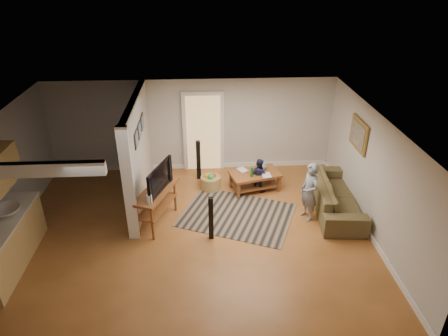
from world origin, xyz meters
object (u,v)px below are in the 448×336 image
at_px(sofa, 334,208).
at_px(speaker_left, 211,218).
at_px(coffee_table, 255,176).
at_px(toy_basket, 211,182).
at_px(tv_console, 156,194).
at_px(child, 306,218).
at_px(toddler, 258,190).
at_px(speaker_right, 198,160).

height_order(sofa, speaker_left, speaker_left).
relative_size(coffee_table, toy_basket, 2.67).
bearing_deg(speaker_left, tv_console, 155.06).
bearing_deg(coffee_table, child, -52.95).
relative_size(sofa, child, 1.76).
xyz_separation_m(speaker_left, child, (2.17, 0.60, -0.49)).
xyz_separation_m(tv_console, toddler, (2.38, 1.29, -0.76)).
bearing_deg(toddler, speaker_right, 14.19).
height_order(tv_console, speaker_left, tv_console).
distance_m(tv_console, toddler, 2.81).
xyz_separation_m(speaker_left, toddler, (1.24, 1.87, -0.49)).
relative_size(speaker_left, child, 0.72).
bearing_deg(speaker_right, sofa, -33.39).
distance_m(coffee_table, child, 1.71).
height_order(coffee_table, speaker_right, speaker_right).
height_order(speaker_left, toy_basket, speaker_left).
xyz_separation_m(sofa, coffee_table, (-1.74, 0.97, 0.37)).
bearing_deg(tv_console, coffee_table, 50.92).
bearing_deg(sofa, coffee_table, 65.97).
distance_m(sofa, toy_basket, 3.05).
xyz_separation_m(speaker_right, child, (2.42, -1.97, -0.54)).
height_order(sofa, coffee_table, coffee_table).
distance_m(speaker_left, child, 2.30).
xyz_separation_m(sofa, toy_basket, (-2.85, 1.07, 0.19)).
bearing_deg(coffee_table, toddler, -34.13).
bearing_deg(child, tv_console, -110.06).
height_order(coffee_table, toy_basket, coffee_table).
bearing_deg(toddler, tv_console, 67.56).
xyz_separation_m(coffee_table, child, (1.00, -1.33, -0.37)).
bearing_deg(speaker_right, coffee_table, -30.65).
relative_size(coffee_table, speaker_left, 1.38).
bearing_deg(child, speaker_right, -149.39).
bearing_deg(tv_console, speaker_left, -6.55).
bearing_deg(speaker_right, child, -45.42).
xyz_separation_m(speaker_right, toddler, (1.49, -0.69, -0.54)).
distance_m(tv_console, speaker_left, 1.31).
bearing_deg(speaker_left, speaker_right, 98.00).
height_order(sofa, tv_console, tv_console).
height_order(coffee_table, toddler, coffee_table).
relative_size(coffee_table, child, 0.99).
xyz_separation_m(tv_console, toy_basket, (1.19, 1.43, -0.57)).
distance_m(speaker_right, toy_basket, 0.72).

